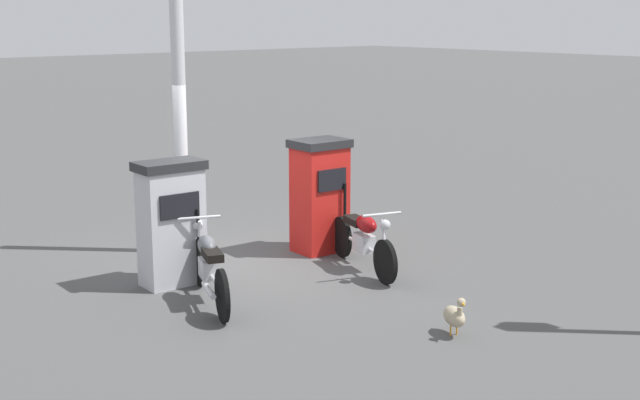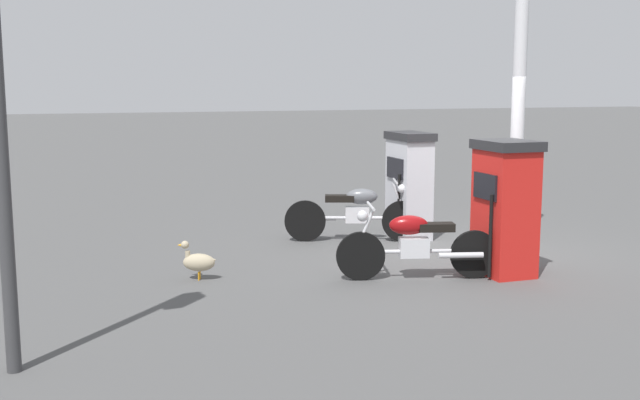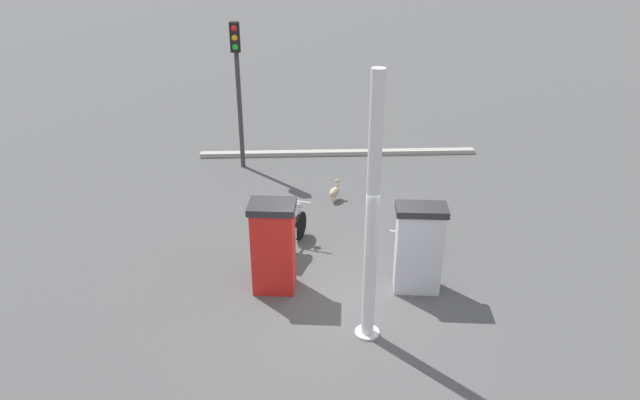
{
  "view_description": "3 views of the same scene",
  "coord_description": "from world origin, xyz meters",
  "px_view_note": "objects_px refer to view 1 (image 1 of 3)",
  "views": [
    {
      "loc": [
        9.83,
        -6.89,
        3.52
      ],
      "look_at": [
        1.01,
        0.56,
        1.02
      ],
      "focal_mm": 48.67,
      "sensor_mm": 36.0,
      "label": 1
    },
    {
      "loc": [
        5.74,
        9.17,
        2.37
      ],
      "look_at": [
        1.93,
        -0.59,
        0.79
      ],
      "focal_mm": 42.65,
      "sensor_mm": 36.0,
      "label": 2
    },
    {
      "loc": [
        -8.64,
        0.38,
        6.01
      ],
      "look_at": [
        1.8,
        0.47,
        0.98
      ],
      "focal_mm": 32.61,
      "sensor_mm": 36.0,
      "label": 3
    }
  ],
  "objects_px": {
    "motorcycle_far_pump": "(364,238)",
    "wandering_duck": "(455,315)",
    "canopy_support_pole": "(180,115)",
    "motorcycle_near_pump": "(209,265)",
    "fuel_pump_near": "(172,222)",
    "fuel_pump_far": "(320,195)"
  },
  "relations": [
    {
      "from": "fuel_pump_far",
      "to": "motorcycle_far_pump",
      "type": "xyz_separation_m",
      "value": [
        1.16,
        -0.18,
        -0.41
      ]
    },
    {
      "from": "motorcycle_near_pump",
      "to": "canopy_support_pole",
      "type": "bearing_deg",
      "value": 155.99
    },
    {
      "from": "motorcycle_near_pump",
      "to": "wandering_duck",
      "type": "xyz_separation_m",
      "value": [
        2.76,
        1.43,
        -0.24
      ]
    },
    {
      "from": "motorcycle_near_pump",
      "to": "canopy_support_pole",
      "type": "xyz_separation_m",
      "value": [
        -2.19,
        0.97,
        1.6
      ]
    },
    {
      "from": "wandering_duck",
      "to": "fuel_pump_near",
      "type": "bearing_deg",
      "value": -158.83
    },
    {
      "from": "fuel_pump_far",
      "to": "motorcycle_far_pump",
      "type": "height_order",
      "value": "fuel_pump_far"
    },
    {
      "from": "fuel_pump_far",
      "to": "fuel_pump_near",
      "type": "bearing_deg",
      "value": -90.0
    },
    {
      "from": "motorcycle_far_pump",
      "to": "canopy_support_pole",
      "type": "distance_m",
      "value": 3.25
    },
    {
      "from": "motorcycle_near_pump",
      "to": "wandering_duck",
      "type": "distance_m",
      "value": 3.12
    },
    {
      "from": "motorcycle_far_pump",
      "to": "canopy_support_pole",
      "type": "relative_size",
      "value": 0.45
    },
    {
      "from": "wandering_duck",
      "to": "canopy_support_pole",
      "type": "xyz_separation_m",
      "value": [
        -4.95,
        -0.46,
        1.84
      ]
    },
    {
      "from": "fuel_pump_near",
      "to": "fuel_pump_far",
      "type": "bearing_deg",
      "value": 90.0
    },
    {
      "from": "fuel_pump_far",
      "to": "motorcycle_near_pump",
      "type": "relative_size",
      "value": 0.85
    },
    {
      "from": "fuel_pump_far",
      "to": "motorcycle_far_pump",
      "type": "bearing_deg",
      "value": -8.93
    },
    {
      "from": "wandering_duck",
      "to": "motorcycle_near_pump",
      "type": "bearing_deg",
      "value": -152.55
    },
    {
      "from": "motorcycle_near_pump",
      "to": "canopy_support_pole",
      "type": "relative_size",
      "value": 0.46
    },
    {
      "from": "motorcycle_far_pump",
      "to": "wandering_duck",
      "type": "xyz_separation_m",
      "value": [
        2.5,
        -0.94,
        -0.22
      ]
    },
    {
      "from": "fuel_pump_far",
      "to": "canopy_support_pole",
      "type": "bearing_deg",
      "value": -129.14
    },
    {
      "from": "fuel_pump_near",
      "to": "canopy_support_pole",
      "type": "relative_size",
      "value": 0.39
    },
    {
      "from": "motorcycle_near_pump",
      "to": "motorcycle_far_pump",
      "type": "relative_size",
      "value": 1.03
    },
    {
      "from": "canopy_support_pole",
      "to": "motorcycle_far_pump",
      "type": "bearing_deg",
      "value": 29.82
    },
    {
      "from": "fuel_pump_far",
      "to": "wandering_duck",
      "type": "relative_size",
      "value": 3.48
    }
  ]
}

